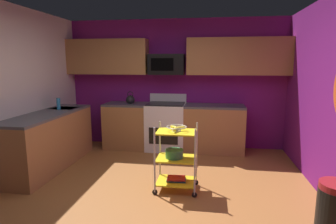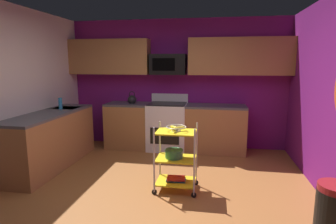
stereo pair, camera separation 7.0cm
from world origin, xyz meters
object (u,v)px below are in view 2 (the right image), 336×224
dish_soap_bottle (60,103)px  rolling_cart (176,158)px  book_stack (176,179)px  fruit_bowl (176,128)px  microwave (168,64)px  kettle (132,100)px  trash_can (334,219)px  mixing_bowl_large (174,153)px  oven_range (167,126)px

dish_soap_bottle → rolling_cart: bearing=-22.6°
rolling_cart → book_stack: 0.30m
fruit_bowl → dish_soap_bottle: (-2.21, 0.92, 0.14)m
microwave → dish_soap_bottle: bearing=-150.2°
microwave → fruit_bowl: 2.15m
book_stack → kettle: bearing=122.5°
dish_soap_bottle → trash_can: dish_soap_bottle is taller
mixing_bowl_large → trash_can: trash_can is taller
microwave → kettle: 1.02m
microwave → book_stack: (0.44, -1.94, -1.55)m
book_stack → dish_soap_bottle: dish_soap_bottle is taller
rolling_cart → kettle: (-1.17, 1.83, 0.54)m
oven_range → fruit_bowl: oven_range is taller
kettle → dish_soap_bottle: (-1.04, -0.91, 0.02)m
fruit_bowl → mixing_bowl_large: size_ratio=1.08×
dish_soap_bottle → trash_can: (3.81, -1.96, -0.69)m
fruit_bowl → dish_soap_bottle: size_ratio=1.36×
mixing_bowl_large → oven_range: bearing=102.6°
mixing_bowl_large → trash_can: bearing=-32.5°
microwave → trash_can: microwave is taller
mixing_bowl_large → kettle: kettle is taller
rolling_cart → dish_soap_bottle: (-2.21, 0.92, 0.57)m
fruit_bowl → kettle: bearing=122.5°
mixing_bowl_large → trash_can: (1.63, -1.04, -0.19)m
oven_range → kettle: bearing=-179.7°
fruit_bowl → book_stack: size_ratio=1.02×
fruit_bowl → kettle: (-1.17, 1.83, 0.12)m
microwave → mixing_bowl_large: (0.41, -1.94, -1.18)m
rolling_cart → fruit_bowl: size_ratio=3.36×
book_stack → microwave: bearing=102.8°
kettle → dish_soap_bottle: bearing=-139.0°
fruit_bowl → book_stack: (0.00, 0.00, -0.72)m
microwave → fruit_bowl: microwave is taller
microwave → kettle: microwave is taller
fruit_bowl → dish_soap_bottle: bearing=157.4°
kettle → dish_soap_bottle: kettle is taller
microwave → trash_can: bearing=-55.5°
rolling_cart → book_stack: size_ratio=3.45×
kettle → trash_can: kettle is taller
oven_range → fruit_bowl: bearing=-76.5°
rolling_cart → mixing_bowl_large: 0.07m
oven_range → fruit_bowl: 1.93m
book_stack → kettle: kettle is taller
oven_range → microwave: (-0.00, 0.10, 1.22)m
microwave → rolling_cart: size_ratio=0.77×
mixing_bowl_large → book_stack: mixing_bowl_large is taller
trash_can → rolling_cart: bearing=147.0°
book_stack → trash_can: trash_can is taller
microwave → kettle: bearing=-171.5°
kettle → dish_soap_bottle: 1.38m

